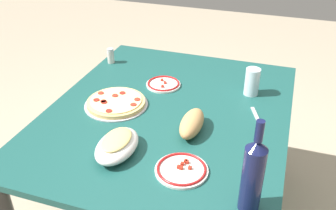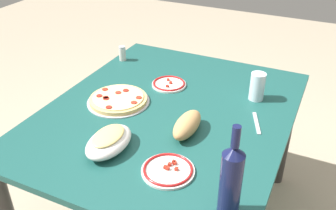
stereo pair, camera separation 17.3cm
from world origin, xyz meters
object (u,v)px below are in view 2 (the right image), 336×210
Objects in this scene: pepperoni_pizza at (118,100)px; water_glass at (257,86)px; wine_bottle at (231,180)px; side_plate_near at (168,170)px; bread_loaf at (187,125)px; side_plate_far at (169,84)px; spice_shaker at (122,53)px; baked_pasta_dish at (109,141)px; dining_table at (168,129)px.

pepperoni_pizza is 2.19× the size of water_glass.
wine_bottle is 1.71× the size of side_plate_near.
bread_loaf is at bearing -25.31° from water_glass.
side_plate_far is at bearing -82.91° from water_glass.
water_glass is 0.69m from side_plate_near.
bread_loaf is 2.47× the size of spice_shaker.
baked_pasta_dish is 2.76× the size of spice_shaker.
water_glass is at bearing -172.72° from wine_bottle.
dining_table is 0.48m from water_glass.
side_plate_near is at bearing 25.26° from dining_table.
dining_table is at bearing 166.37° from baked_pasta_dish.
dining_table is at bearing -154.74° from side_plate_near.
bread_loaf is (-0.26, -0.03, 0.03)m from side_plate_near.
wine_bottle is 1.28m from spice_shaker.
dining_table is 0.70m from wine_bottle.
wine_bottle is 0.47m from bread_loaf.
spice_shaker is at bearing -98.06° from water_glass.
water_glass reaches higher than pepperoni_pizza.
pepperoni_pizza is 1.25× the size of baked_pasta_dish.
dining_table is 6.71× the size of side_plate_near.
baked_pasta_dish is 0.27m from side_plate_near.
wine_bottle is at bearing 46.32° from spice_shaker.
spice_shaker is (-0.17, -0.38, 0.03)m from side_plate_far.
spice_shaker is at bearing -151.27° from pepperoni_pizza.
side_plate_near is (-0.10, -0.26, -0.13)m from wine_bottle.
wine_bottle is 1.91× the size of side_plate_far.
water_glass is 0.77× the size of side_plate_far.
bread_loaf reaches higher than side_plate_near.
wine_bottle reaches higher than bread_loaf.
dining_table is 9.70× the size of water_glass.
pepperoni_pizza is 0.41m from bread_loaf.
side_plate_far is (0.06, -0.44, -0.06)m from water_glass.
dining_table is at bearing 97.50° from pepperoni_pizza.
water_glass reaches higher than side_plate_far.
baked_pasta_dish is 0.71× the size of wine_bottle.
side_plate_near is (0.02, 0.27, -0.03)m from baked_pasta_dish.
pepperoni_pizza is at bearing -103.29° from bread_loaf.
wine_bottle reaches higher than side_plate_near.
dining_table is at bearing -130.42° from bread_loaf.
water_glass is 0.45m from bread_loaf.
wine_bottle is 1.58× the size of bread_loaf.
spice_shaker reaches higher than dining_table.
bread_loaf is (-0.36, -0.29, -0.10)m from wine_bottle.
wine_bottle is 3.90× the size of spice_shaker.
bread_loaf is (-0.23, 0.24, -0.00)m from baked_pasta_dish.
bread_loaf is (0.41, -0.19, -0.03)m from water_glass.
baked_pasta_dish is at bearing -33.75° from water_glass.
spice_shaker is at bearing -139.61° from side_plate_near.
wine_bottle reaches higher than side_plate_far.
side_plate_far is (-0.71, -0.54, -0.13)m from wine_bottle.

